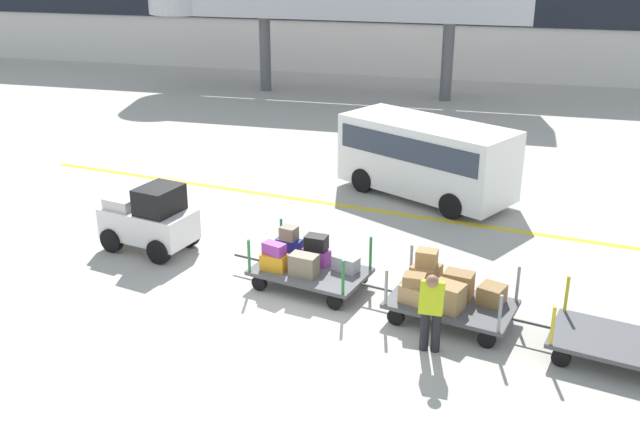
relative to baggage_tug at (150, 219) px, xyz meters
name	(u,v)px	position (x,y,z in m)	size (l,w,h in m)	color
ground_plane	(281,317)	(3.86, -2.27, -0.75)	(120.00, 120.00, 0.00)	#B2ADA0
apron_lead_line	(346,206)	(3.74, 3.88, -0.75)	(19.30, 0.20, 0.01)	yellow
terminal_building	(438,0)	(3.86, 23.71, 2.92)	(63.23, 2.51, 7.34)	silver
baggage_tug	(150,219)	(0.00, 0.00, 0.00)	(2.29, 1.62, 1.58)	white
baggage_cart_lead	(305,262)	(3.95, -0.88, -0.23)	(3.09, 1.88, 1.12)	#4C4C4F
baggage_cart_middle	(446,292)	(6.87, -1.52, -0.20)	(3.09, 1.88, 1.19)	#4C4C4F
baggage_cart_tail	(621,344)	(9.90, -2.27, -0.41)	(3.09, 1.88, 1.10)	#4C4C4F
baggage_handler	(431,308)	(6.73, -2.79, 0.11)	(0.40, 0.44, 1.56)	black
shuttle_van	(426,153)	(5.65, 5.21, 0.48)	(5.12, 3.98, 2.10)	white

